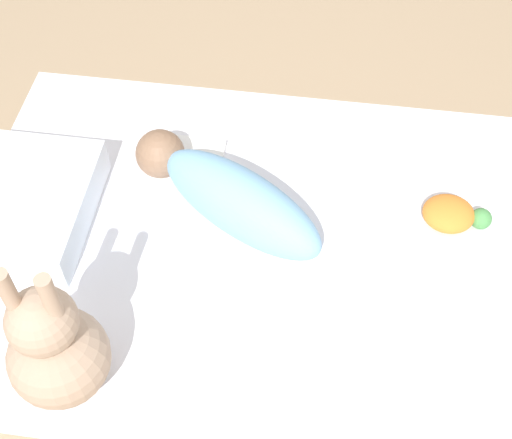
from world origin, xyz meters
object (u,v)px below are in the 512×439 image
at_px(swaddled_baby, 229,196).
at_px(pillow, 12,203).
at_px(turtle_plush, 453,214).
at_px(bunny_plush, 55,349).

relative_size(swaddled_baby, pillow, 1.39).
bearing_deg(turtle_plush, swaddled_baby, -173.88).
bearing_deg(swaddled_baby, turtle_plush, -143.14).
xyz_separation_m(pillow, turtle_plush, (1.13, 0.14, -0.02)).
relative_size(bunny_plush, turtle_plush, 2.38).
bearing_deg(pillow, swaddled_baby, 7.67).
relative_size(pillow, turtle_plush, 2.24).
xyz_separation_m(swaddled_baby, turtle_plush, (0.57, 0.06, -0.05)).
bearing_deg(swaddled_baby, bunny_plush, 91.63).
distance_m(pillow, bunny_plush, 0.52).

